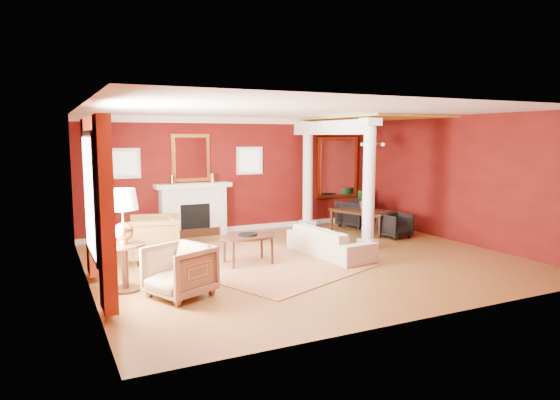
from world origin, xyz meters
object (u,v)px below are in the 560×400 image
sofa (330,237)px  side_table (123,222)px  coffee_table (248,238)px  armchair_stripe (179,268)px  dining_table (364,215)px  armchair_leopard (154,236)px

sofa → side_table: (-4.10, -0.57, 0.70)m
sofa → coffee_table: sofa is taller
sofa → side_table: 4.20m
sofa → coffee_table: bearing=80.3°
coffee_table → side_table: (-2.36, -0.68, 0.59)m
coffee_table → armchair_stripe: bearing=-141.0°
dining_table → coffee_table: bearing=94.0°
sofa → armchair_stripe: (-3.41, -1.23, 0.04)m
armchair_stripe → armchair_leopard: bearing=152.2°
coffee_table → dining_table: bearing=23.8°
armchair_stripe → side_table: side_table is taller
side_table → dining_table: side_table is taller
coffee_table → side_table: 2.53m
dining_table → armchair_leopard: bearing=77.0°
sofa → armchair_stripe: bearing=103.9°
armchair_leopard → coffee_table: (1.55, -1.06, 0.02)m
side_table → dining_table: (6.23, 2.39, -0.65)m
armchair_leopard → side_table: side_table is taller
coffee_table → side_table: bearing=-163.9°
sofa → armchair_stripe: 3.62m
sofa → dining_table: (2.12, 1.82, 0.05)m
coffee_table → side_table: side_table is taller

